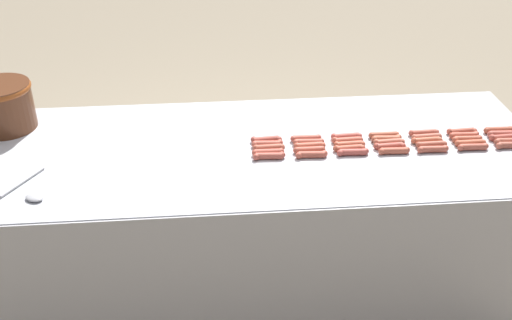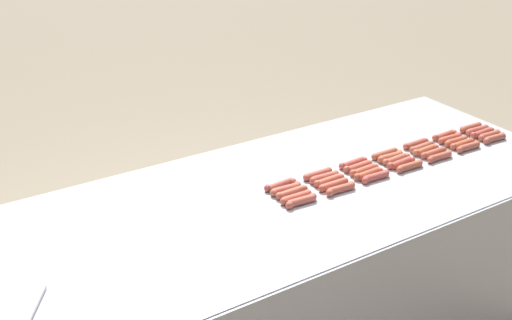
# 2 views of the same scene
# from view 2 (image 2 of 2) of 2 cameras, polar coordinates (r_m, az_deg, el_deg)

# --- Properties ---
(griddle_counter) EXTENTS (0.91, 2.48, 0.84)m
(griddle_counter) POSITION_cam_2_polar(r_m,az_deg,el_deg) (2.45, 0.90, -12.05)
(griddle_counter) COLOR #BCBCC1
(griddle_counter) RESTS_ON ground_plane
(hot_dog_0) EXTENTS (0.03, 0.13, 0.03)m
(hot_dog_0) POSITION_cam_2_polar(r_m,az_deg,el_deg) (2.83, 20.98, 1.88)
(hot_dog_0) COLOR #B45A46
(hot_dog_0) RESTS_ON griddle_counter
(hot_dog_1) EXTENTS (0.03, 0.13, 0.03)m
(hot_dog_1) POSITION_cam_2_polar(r_m,az_deg,el_deg) (2.70, 18.84, 1.15)
(hot_dog_1) COLOR #B45542
(hot_dog_1) RESTS_ON griddle_counter
(hot_dog_2) EXTENTS (0.03, 0.13, 0.03)m
(hot_dog_2) POSITION_cam_2_polar(r_m,az_deg,el_deg) (2.58, 16.44, 0.29)
(hot_dog_2) COLOR #B75642
(hot_dog_2) RESTS_ON griddle_counter
(hot_dog_3) EXTENTS (0.03, 0.13, 0.03)m
(hot_dog_3) POSITION_cam_2_polar(r_m,az_deg,el_deg) (2.47, 13.87, -0.56)
(hot_dog_3) COLOR #B8563F
(hot_dog_3) RESTS_ON griddle_counter
(hot_dog_4) EXTENTS (0.03, 0.13, 0.03)m
(hot_dog_4) POSITION_cam_2_polar(r_m,az_deg,el_deg) (2.37, 10.88, -1.50)
(hot_dog_4) COLOR #BE5045
(hot_dog_4) RESTS_ON griddle_counter
(hot_dog_5) EXTENTS (0.03, 0.13, 0.03)m
(hot_dog_5) POSITION_cam_2_polar(r_m,az_deg,el_deg) (2.26, 7.75, -2.62)
(hot_dog_5) COLOR #BC5441
(hot_dog_5) RESTS_ON griddle_counter
(hot_dog_6) EXTENTS (0.03, 0.13, 0.03)m
(hot_dog_6) POSITION_cam_2_polar(r_m,az_deg,el_deg) (2.17, 4.16, -3.75)
(hot_dog_6) COLOR #BA5444
(hot_dog_6) RESTS_ON griddle_counter
(hot_dog_7) EXTENTS (0.03, 0.13, 0.03)m
(hot_dog_7) POSITION_cam_2_polar(r_m,az_deg,el_deg) (2.85, 20.58, 2.14)
(hot_dog_7) COLOR #B15843
(hot_dog_7) RESTS_ON griddle_counter
(hot_dog_8) EXTENTS (0.03, 0.13, 0.03)m
(hot_dog_8) POSITION_cam_2_polar(r_m,az_deg,el_deg) (2.73, 18.36, 1.41)
(hot_dog_8) COLOR #BF5B3F
(hot_dog_8) RESTS_ON griddle_counter
(hot_dog_9) EXTENTS (0.03, 0.13, 0.03)m
(hot_dog_9) POSITION_cam_2_polar(r_m,az_deg,el_deg) (2.61, 15.94, 0.63)
(hot_dog_9) COLOR #B05743
(hot_dog_9) RESTS_ON griddle_counter
(hot_dog_10) EXTENTS (0.04, 0.13, 0.03)m
(hot_dog_10) POSITION_cam_2_polar(r_m,az_deg,el_deg) (2.49, 13.14, -0.26)
(hot_dog_10) COLOR #B75042
(hot_dog_10) RESTS_ON griddle_counter
(hot_dog_11) EXTENTS (0.03, 0.13, 0.03)m
(hot_dog_11) POSITION_cam_2_polar(r_m,az_deg,el_deg) (2.38, 10.25, -1.25)
(hot_dog_11) COLOR #B4543D
(hot_dog_11) RESTS_ON griddle_counter
(hot_dog_12) EXTENTS (0.03, 0.13, 0.03)m
(hot_dog_12) POSITION_cam_2_polar(r_m,az_deg,el_deg) (2.29, 7.11, -2.25)
(hot_dog_12) COLOR #B75541
(hot_dog_12) RESTS_ON griddle_counter
(hot_dog_13) EXTENTS (0.03, 0.13, 0.03)m
(hot_dog_13) POSITION_cam_2_polar(r_m,az_deg,el_deg) (2.19, 3.68, -3.42)
(hot_dog_13) COLOR #BC5443
(hot_dog_13) RESTS_ON griddle_counter
(hot_dog_14) EXTENTS (0.03, 0.13, 0.03)m
(hot_dog_14) POSITION_cam_2_polar(r_m,az_deg,el_deg) (2.86, 20.00, 2.35)
(hot_dog_14) COLOR #B64F42
(hot_dog_14) RESTS_ON griddle_counter
(hot_dog_15) EXTENTS (0.03, 0.13, 0.03)m
(hot_dog_15) POSITION_cam_2_polar(r_m,az_deg,el_deg) (2.74, 17.83, 1.66)
(hot_dog_15) COLOR #B8573F
(hot_dog_15) RESTS_ON griddle_counter
(hot_dog_16) EXTENTS (0.03, 0.13, 0.03)m
(hot_dog_16) POSITION_cam_2_polar(r_m,az_deg,el_deg) (2.62, 15.27, 0.88)
(hot_dog_16) COLOR #BD5B3E
(hot_dog_16) RESTS_ON griddle_counter
(hot_dog_17) EXTENTS (0.03, 0.13, 0.03)m
(hot_dog_17) POSITION_cam_2_polar(r_m,az_deg,el_deg) (2.52, 12.73, 0.06)
(hot_dog_17) COLOR #B75D47
(hot_dog_17) RESTS_ON griddle_counter
(hot_dog_18) EXTENTS (0.03, 0.13, 0.03)m
(hot_dog_18) POSITION_cam_2_polar(r_m,az_deg,el_deg) (2.41, 9.88, -0.91)
(hot_dog_18) COLOR #BB583F
(hot_dog_18) RESTS_ON griddle_counter
(hot_dog_19) EXTENTS (0.03, 0.13, 0.03)m
(hot_dog_19) POSITION_cam_2_polar(r_m,az_deg,el_deg) (2.31, 6.71, -1.87)
(hot_dog_19) COLOR #BE5941
(hot_dog_19) RESTS_ON griddle_counter
(hot_dog_20) EXTENTS (0.03, 0.13, 0.03)m
(hot_dog_20) POSITION_cam_2_polar(r_m,az_deg,el_deg) (2.22, 3.30, -2.98)
(hot_dog_20) COLOR #B05741
(hot_dog_20) RESTS_ON griddle_counter
(hot_dog_21) EXTENTS (0.03, 0.13, 0.03)m
(hot_dog_21) POSITION_cam_2_polar(r_m,az_deg,el_deg) (2.88, 19.59, 2.60)
(hot_dog_21) COLOR #B85547
(hot_dog_21) RESTS_ON griddle_counter
(hot_dog_22) EXTENTS (0.03, 0.13, 0.03)m
(hot_dog_22) POSITION_cam_2_polar(r_m,az_deg,el_deg) (2.76, 17.29, 1.93)
(hot_dog_22) COLOR #BA523E
(hot_dog_22) RESTS_ON griddle_counter
(hot_dog_23) EXTENTS (0.03, 0.13, 0.03)m
(hot_dog_23) POSITION_cam_2_polar(r_m,az_deg,el_deg) (2.65, 14.96, 1.16)
(hot_dog_23) COLOR #B25B47
(hot_dog_23) RESTS_ON griddle_counter
(hot_dog_24) EXTENTS (0.03, 0.13, 0.03)m
(hot_dog_24) POSITION_cam_2_polar(r_m,az_deg,el_deg) (2.54, 12.18, 0.34)
(hot_dog_24) COLOR #B85E42
(hot_dog_24) RESTS_ON griddle_counter
(hot_dog_25) EXTENTS (0.03, 0.13, 0.03)m
(hot_dog_25) POSITION_cam_2_polar(r_m,az_deg,el_deg) (2.43, 9.30, -0.57)
(hot_dog_25) COLOR #BB5642
(hot_dog_25) RESTS_ON griddle_counter
(hot_dog_26) EXTENTS (0.03, 0.13, 0.03)m
(hot_dog_26) POSITION_cam_2_polar(r_m,az_deg,el_deg) (2.34, 6.28, -1.58)
(hot_dog_26) COLOR #B55341
(hot_dog_26) RESTS_ON griddle_counter
(hot_dog_27) EXTENTS (0.03, 0.13, 0.03)m
(hot_dog_27) POSITION_cam_2_polar(r_m,az_deg,el_deg) (2.25, 2.74, -2.65)
(hot_dog_27) COLOR #BE5846
(hot_dog_27) RESTS_ON griddle_counter
(hot_dog_28) EXTENTS (0.03, 0.13, 0.03)m
(hot_dog_28) POSITION_cam_2_polar(r_m,az_deg,el_deg) (2.90, 19.04, 2.84)
(hot_dog_28) COLOR #B1553E
(hot_dog_28) RESTS_ON griddle_counter
(hot_dog_29) EXTENTS (0.03, 0.13, 0.03)m
(hot_dog_29) POSITION_cam_2_polar(r_m,az_deg,el_deg) (2.79, 16.87, 2.17)
(hot_dog_29) COLOR #B3503D
(hot_dog_29) RESTS_ON griddle_counter
(hot_dog_30) EXTENTS (0.03, 0.13, 0.03)m
(hot_dog_30) POSITION_cam_2_polar(r_m,az_deg,el_deg) (2.67, 14.41, 1.45)
(hot_dog_30) COLOR #B65342
(hot_dog_30) RESTS_ON griddle_counter
(hot_dog_31) EXTENTS (0.03, 0.13, 0.03)m
(hot_dog_31) POSITION_cam_2_polar(r_m,az_deg,el_deg) (2.55, 11.69, 0.56)
(hot_dog_31) COLOR #B0563D
(hot_dog_31) RESTS_ON griddle_counter
(hot_dog_32) EXTENTS (0.03, 0.13, 0.03)m
(hot_dog_32) POSITION_cam_2_polar(r_m,az_deg,el_deg) (2.46, 8.89, -0.27)
(hot_dog_32) COLOR #BA5045
(hot_dog_32) RESTS_ON griddle_counter
(hot_dog_33) EXTENTS (0.03, 0.13, 0.03)m
(hot_dog_33) POSITION_cam_2_polar(r_m,az_deg,el_deg) (2.36, 5.66, -1.28)
(hot_dog_33) COLOR #BF5746
(hot_dog_33) RESTS_ON griddle_counter
(hot_dog_34) EXTENTS (0.04, 0.13, 0.03)m
(hot_dog_34) POSITION_cam_2_polar(r_m,az_deg,el_deg) (2.27, 2.24, -2.29)
(hot_dog_34) COLOR #B04F43
(hot_dog_34) RESTS_ON griddle_counter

